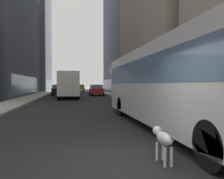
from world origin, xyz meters
TOP-DOWN VIEW (x-y plane):
  - ground_plane at (0.00, 35.00)m, footprint 120.00×120.00m
  - sidewalk_left at (-5.70, 35.00)m, footprint 2.40×110.00m
  - sidewalk_right at (5.70, 35.00)m, footprint 2.40×110.00m
  - building_left_far at (-11.90, 52.19)m, footprint 11.66×17.16m
  - building_right_mid at (11.90, 22.75)m, footprint 9.53×17.96m
  - transit_bus at (2.80, 3.58)m, footprint 2.78×11.53m
  - car_red_coupe at (2.80, 28.54)m, footprint 1.80×4.33m
  - car_silver_sedan at (-1.20, 44.56)m, footprint 1.82×4.19m
  - car_black_suv at (-2.80, 30.03)m, footprint 1.71×4.32m
  - car_yellow_taxi at (1.20, 46.49)m, footprint 1.79×4.20m
  - box_truck at (-1.20, 22.30)m, footprint 2.30×7.50m
  - dalmatian_dog at (0.92, 0.06)m, footprint 0.22×0.96m

SIDE VIEW (x-z plane):
  - ground_plane at x=0.00m, z-range 0.00..0.00m
  - sidewalk_left at x=-5.70m, z-range 0.00..0.15m
  - sidewalk_right at x=5.70m, z-range 0.00..0.15m
  - dalmatian_dog at x=0.92m, z-range 0.15..0.87m
  - car_black_suv at x=-2.80m, z-range 0.01..1.63m
  - car_yellow_taxi at x=1.20m, z-range 0.01..1.63m
  - car_silver_sedan at x=-1.20m, z-range 0.01..1.63m
  - car_red_coupe at x=2.80m, z-range 0.01..1.63m
  - box_truck at x=-1.20m, z-range 0.14..3.19m
  - transit_bus at x=2.80m, z-range 0.25..3.30m
  - building_right_mid at x=11.90m, z-range -0.01..23.52m
  - building_left_far at x=-11.90m, z-range -0.01..40.08m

